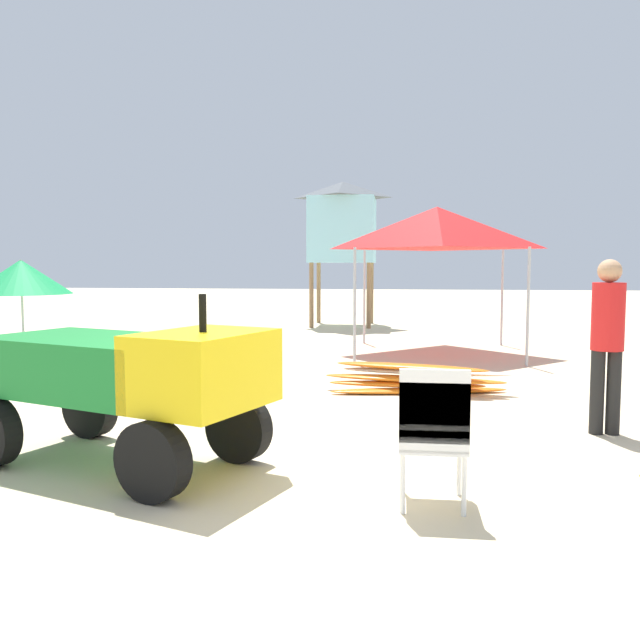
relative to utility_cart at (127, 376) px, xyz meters
The scene contains 9 objects.
ground 1.76m from the utility_cart, ahead, with size 80.00×80.00×0.00m, color beige.
utility_cart is the anchor object (origin of this frame).
stacked_plastic_chairs 2.64m from the utility_cart, 14.92° to the right, with size 0.48×0.48×1.02m.
surfboard_pile 4.39m from the utility_cart, 54.85° to the left, with size 2.57×0.74×0.40m.
lifeguard_near_left 4.68m from the utility_cart, 20.49° to the left, with size 0.32×0.32×1.78m.
popup_canopy 8.34m from the utility_cart, 68.78° to the left, with size 2.98×2.98×2.83m.
lifeguard_tower 13.43m from the utility_cart, 87.24° to the left, with size 1.98×1.98×4.03m.
beach_umbrella_left 6.77m from the utility_cart, 128.27° to the left, with size 1.68×1.68×1.81m.
cooler_box 3.19m from the utility_cart, 93.63° to the left, with size 0.58×0.36×0.41m, color blue.
Camera 1 is at (0.75, -5.46, 1.73)m, focal length 37.02 mm.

